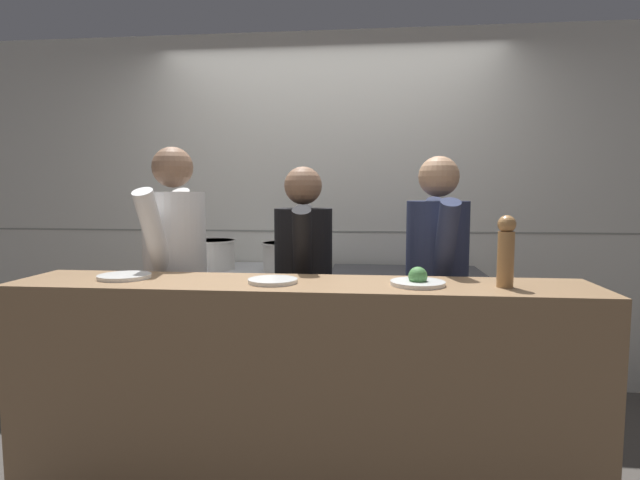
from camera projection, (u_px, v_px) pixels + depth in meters
ground_plane at (308, 476)px, 2.53m from camera, size 14.00×14.00×0.00m
wall_back_tiled at (330, 211)px, 3.72m from camera, size 8.00×0.06×2.60m
oven_range at (246, 334)px, 3.46m from camera, size 1.05×0.71×0.91m
prep_counter at (405, 339)px, 3.35m from camera, size 1.01×0.65×0.91m
pass_counter at (299, 396)px, 2.27m from camera, size 2.59×0.45×1.04m
stock_pot at (213, 254)px, 3.43m from camera, size 0.32×0.32×0.20m
sauce_pot at (285, 256)px, 3.35m from camera, size 0.31×0.31×0.19m
plated_dish_main at (124, 276)px, 2.32m from camera, size 0.24×0.24×0.02m
plated_dish_appetiser at (273, 281)px, 2.20m from camera, size 0.22×0.22×0.02m
plated_dish_dessert at (418, 281)px, 2.15m from camera, size 0.23×0.23×0.08m
pepper_mill at (506, 250)px, 2.09m from camera, size 0.07×0.07×0.30m
chef_head_cook at (176, 282)px, 2.79m from camera, size 0.37×0.74×1.69m
chef_sous at (303, 292)px, 2.80m from camera, size 0.35×0.69×1.58m
chef_line at (436, 291)px, 2.69m from camera, size 0.35×0.71×1.63m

